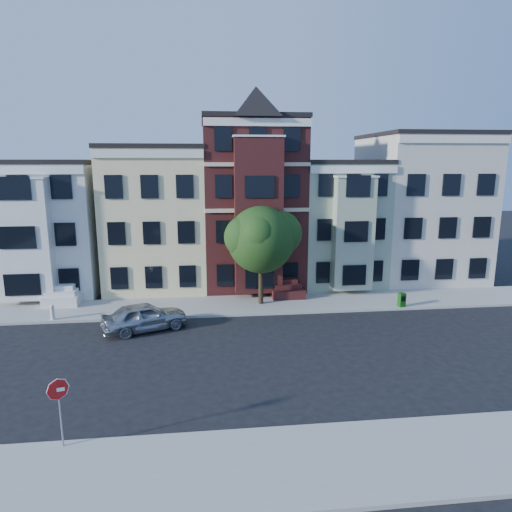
{
  "coord_description": "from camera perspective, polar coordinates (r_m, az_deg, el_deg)",
  "views": [
    {
      "loc": [
        -3.59,
        -20.15,
        9.2
      ],
      "look_at": [
        -0.84,
        3.69,
        4.2
      ],
      "focal_mm": 32.0,
      "sensor_mm": 36.0,
      "label": 1
    }
  ],
  "objects": [
    {
      "name": "ground",
      "position": [
        22.44,
        3.29,
        -12.46
      ],
      "size": [
        120.0,
        120.0,
        0.0
      ],
      "primitive_type": "plane",
      "color": "black"
    },
    {
      "name": "far_sidewalk",
      "position": [
        29.81,
        0.66,
        -6.05
      ],
      "size": [
        60.0,
        4.0,
        0.15
      ],
      "primitive_type": "cube",
      "color": "#9E9B93",
      "rests_on": "ground"
    },
    {
      "name": "near_sidewalk",
      "position": [
        15.61,
        8.78,
        -24.16
      ],
      "size": [
        60.0,
        4.0,
        0.15
      ],
      "primitive_type": "cube",
      "color": "#9E9B93",
      "rests_on": "ground"
    },
    {
      "name": "house_white",
      "position": [
        36.78,
        -24.63,
        3.36
      ],
      "size": [
        8.0,
        9.0,
        9.0
      ],
      "primitive_type": "cube",
      "color": "silver",
      "rests_on": "ground"
    },
    {
      "name": "house_yellow",
      "position": [
        35.07,
        -12.15,
        4.63
      ],
      "size": [
        7.0,
        9.0,
        10.0
      ],
      "primitive_type": "cube",
      "color": "beige",
      "rests_on": "ground"
    },
    {
      "name": "house_brown",
      "position": [
        34.98,
        -0.66,
        6.53
      ],
      "size": [
        7.0,
        9.0,
        12.0
      ],
      "primitive_type": "cube",
      "color": "#391413",
      "rests_on": "ground"
    },
    {
      "name": "house_green",
      "position": [
        36.39,
        9.6,
        4.19
      ],
      "size": [
        6.0,
        9.0,
        9.0
      ],
      "primitive_type": "cube",
      "color": "#97A68C",
      "rests_on": "ground"
    },
    {
      "name": "house_cream",
      "position": [
        38.81,
        19.68,
        5.62
      ],
      "size": [
        8.0,
        9.0,
        11.0
      ],
      "primitive_type": "cube",
      "color": "beige",
      "rests_on": "ground"
    },
    {
      "name": "street_tree",
      "position": [
        28.8,
        0.63,
        1.49
      ],
      "size": [
        6.73,
        6.73,
        7.82
      ],
      "primitive_type": null,
      "rotation": [
        0.0,
        0.0,
        0.0
      ],
      "color": "#274E19",
      "rests_on": "far_sidewalk"
    },
    {
      "name": "parked_car",
      "position": [
        26.11,
        -13.73,
        -7.38
      ],
      "size": [
        4.97,
        3.44,
        1.57
      ],
      "primitive_type": "imported",
      "rotation": [
        0.0,
        0.0,
        1.95
      ],
      "color": "#A8ABB1",
      "rests_on": "ground"
    },
    {
      "name": "newspaper_box",
      "position": [
        30.43,
        17.75,
        -5.24
      ],
      "size": [
        0.45,
        0.42,
        0.88
      ],
      "primitive_type": "cube",
      "rotation": [
        0.0,
        0.0,
        0.18
      ],
      "color": "#135910",
      "rests_on": "far_sidewalk"
    },
    {
      "name": "fire_hydrant",
      "position": [
        29.22,
        -24.09,
        -6.6
      ],
      "size": [
        0.31,
        0.31,
        0.71
      ],
      "primitive_type": "cylinder",
      "rotation": [
        0.0,
        0.0,
        0.28
      ],
      "color": "silver",
      "rests_on": "far_sidewalk"
    },
    {
      "name": "stop_sign",
      "position": [
        16.54,
        -23.31,
        -17.09
      ],
      "size": [
        0.73,
        0.29,
        2.66
      ],
      "primitive_type": null,
      "rotation": [
        0.0,
        0.0,
        0.26
      ],
      "color": "#AA0F0F",
      "rests_on": "near_sidewalk"
    }
  ]
}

